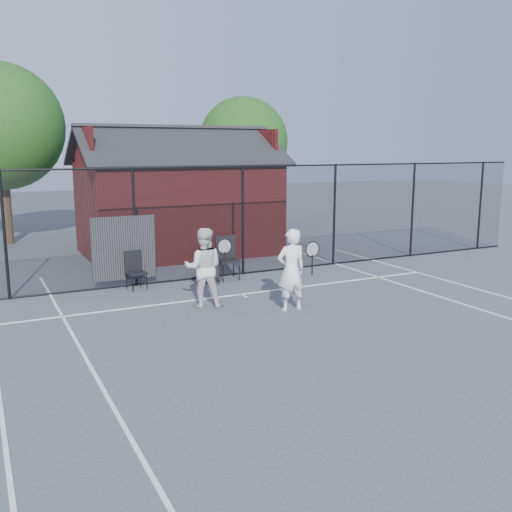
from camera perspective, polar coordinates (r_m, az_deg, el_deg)
name	(u,v)px	position (r m, az deg, el deg)	size (l,w,h in m)	color
ground	(306,330)	(11.17, 5.05, -7.34)	(80.00, 80.00, 0.00)	#42484B
court_lines	(346,351)	(10.13, 9.01, -9.34)	(11.02, 18.00, 0.01)	white
fence	(198,225)	(15.12, -5.80, 3.06)	(22.04, 3.00, 3.00)	black
clubhouse	(178,205)	(19.12, -7.82, 5.11)	(6.50, 4.36, 4.19)	maroon
tree_left	(0,127)	(22.57, -24.24, 11.70)	(4.48, 4.48, 6.44)	#342115
tree_right	(243,142)	(26.01, -1.27, 11.32)	(3.97, 3.97, 5.70)	#342115
player_front	(292,270)	(12.20, 3.57, -1.40)	(0.81, 0.61, 1.78)	white
player_back	(204,268)	(12.54, -5.25, -1.16)	(1.05, 0.94, 1.76)	silver
chair_left	(136,271)	(14.38, -11.89, -1.49)	(0.45, 0.47, 0.93)	black
chair_right	(228,259)	(15.16, -2.79, -0.26)	(0.54, 0.57, 1.13)	black
waste_bin	(210,267)	(14.99, -4.66, -1.09)	(0.54, 0.54, 0.78)	#242424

